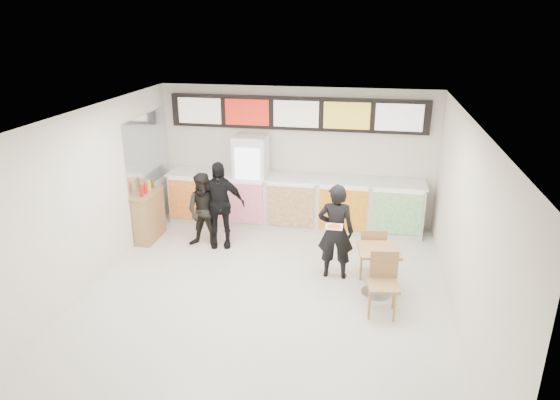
% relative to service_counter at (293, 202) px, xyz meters
% --- Properties ---
extents(floor, '(7.00, 7.00, 0.00)m').
position_rel_service_counter_xyz_m(floor, '(-0.00, -3.09, -0.57)').
color(floor, beige).
rests_on(floor, ground).
extents(ceiling, '(7.00, 7.00, 0.00)m').
position_rel_service_counter_xyz_m(ceiling, '(-0.00, -3.09, 2.43)').
color(ceiling, white).
rests_on(ceiling, wall_back).
extents(wall_back, '(6.00, 0.00, 6.00)m').
position_rel_service_counter_xyz_m(wall_back, '(-0.00, 0.41, 0.93)').
color(wall_back, silver).
rests_on(wall_back, floor).
extents(wall_left, '(0.00, 7.00, 7.00)m').
position_rel_service_counter_xyz_m(wall_left, '(-3.00, -3.09, 0.93)').
color(wall_left, silver).
rests_on(wall_left, floor).
extents(wall_right, '(0.00, 7.00, 7.00)m').
position_rel_service_counter_xyz_m(wall_right, '(3.00, -3.09, 0.93)').
color(wall_right, silver).
rests_on(wall_right, floor).
extents(service_counter, '(5.56, 0.77, 1.14)m').
position_rel_service_counter_xyz_m(service_counter, '(0.00, 0.00, 0.00)').
color(service_counter, silver).
rests_on(service_counter, floor).
extents(menu_board, '(5.50, 0.14, 0.70)m').
position_rel_service_counter_xyz_m(menu_board, '(0.00, 0.32, 1.88)').
color(menu_board, black).
rests_on(menu_board, wall_back).
extents(drinks_fridge, '(0.70, 0.67, 2.00)m').
position_rel_service_counter_xyz_m(drinks_fridge, '(-0.93, 0.02, 0.43)').
color(drinks_fridge, white).
rests_on(drinks_fridge, floor).
extents(mirror_panel, '(0.01, 2.00, 1.50)m').
position_rel_service_counter_xyz_m(mirror_panel, '(-2.99, -0.64, 1.18)').
color(mirror_panel, '#B2B7BF').
rests_on(mirror_panel, wall_left).
extents(customer_main, '(0.63, 0.42, 1.73)m').
position_rel_service_counter_xyz_m(customer_main, '(1.08, -2.10, 0.29)').
color(customer_main, black).
rests_on(customer_main, floor).
extents(customer_left, '(0.78, 0.62, 1.54)m').
position_rel_service_counter_xyz_m(customer_left, '(-1.56, -1.34, 0.20)').
color(customer_left, black).
rests_on(customer_left, floor).
extents(customer_mid, '(1.10, 0.64, 1.76)m').
position_rel_service_counter_xyz_m(customer_mid, '(-1.30, -1.23, 0.31)').
color(customer_mid, black).
rests_on(customer_mid, floor).
extents(pizza_slice, '(0.36, 0.36, 0.02)m').
position_rel_service_counter_xyz_m(pizza_slice, '(1.08, -2.55, 0.58)').
color(pizza_slice, beige).
rests_on(pizza_slice, customer_main).
extents(cafe_table, '(0.75, 1.72, 0.98)m').
position_rel_service_counter_xyz_m(cafe_table, '(1.82, -2.58, 0.00)').
color(cafe_table, '#A27F4A').
rests_on(cafe_table, floor).
extents(condiment_ledge, '(0.37, 0.91, 1.21)m').
position_rel_service_counter_xyz_m(condiment_ledge, '(-2.82, -1.20, -0.05)').
color(condiment_ledge, '#A27F4A').
rests_on(condiment_ledge, floor).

